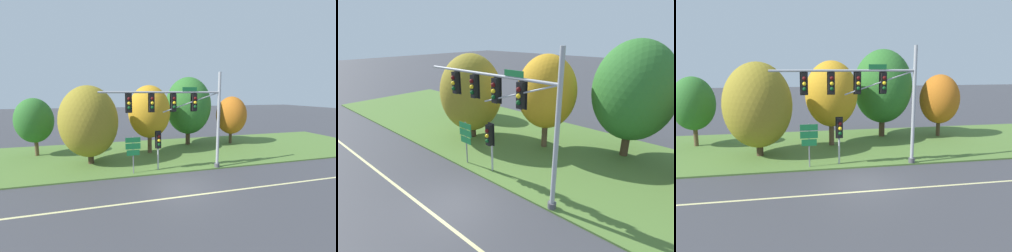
% 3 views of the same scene
% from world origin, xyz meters
% --- Properties ---
extents(ground_plane, '(160.00, 160.00, 0.00)m').
position_xyz_m(ground_plane, '(0.00, 0.00, 0.00)').
color(ground_plane, '#3D3D42').
extents(lane_stripe, '(36.00, 0.16, 0.01)m').
position_xyz_m(lane_stripe, '(0.00, -1.20, 0.00)').
color(lane_stripe, beige).
rests_on(lane_stripe, ground).
extents(grass_verge, '(48.00, 11.50, 0.10)m').
position_xyz_m(grass_verge, '(0.00, 8.25, 0.05)').
color(grass_verge, '#517533').
rests_on(grass_verge, ground).
extents(traffic_signal_mast, '(8.87, 0.49, 7.28)m').
position_xyz_m(traffic_signal_mast, '(0.82, 2.71, 4.70)').
color(traffic_signal_mast, '#9EA0A5').
rests_on(traffic_signal_mast, grass_verge).
extents(pedestrian_signal_near_kerb, '(0.46, 0.55, 2.98)m').
position_xyz_m(pedestrian_signal_near_kerb, '(-0.80, 3.21, 2.24)').
color(pedestrian_signal_near_kerb, '#9EA0A5').
rests_on(pedestrian_signal_near_kerb, grass_verge).
extents(route_sign_post, '(1.07, 0.08, 2.68)m').
position_xyz_m(route_sign_post, '(-2.69, 3.02, 1.89)').
color(route_sign_post, slate).
rests_on(route_sign_post, grass_verge).
extents(tree_nearest_road, '(3.24, 3.24, 5.29)m').
position_xyz_m(tree_nearest_road, '(-10.77, 9.98, 3.35)').
color(tree_nearest_road, brown).
rests_on(tree_nearest_road, grass_verge).
extents(tree_left_of_mast, '(4.59, 4.59, 6.34)m').
position_xyz_m(tree_left_of_mast, '(-5.80, 6.26, 3.56)').
color(tree_left_of_mast, '#423021').
rests_on(tree_left_of_mast, grass_verge).
extents(tree_behind_signpost, '(3.98, 3.98, 6.45)m').
position_xyz_m(tree_behind_signpost, '(-0.52, 8.35, 4.05)').
color(tree_behind_signpost, brown).
rests_on(tree_behind_signpost, grass_verge).
extents(tree_mid_verge, '(4.97, 4.97, 7.43)m').
position_xyz_m(tree_mid_verge, '(4.26, 10.71, 4.41)').
color(tree_mid_verge, '#4C3823').
rests_on(tree_mid_verge, grass_verge).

